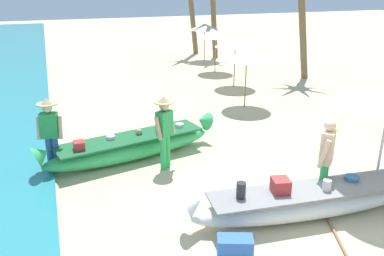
{
  "coord_description": "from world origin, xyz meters",
  "views": [
    {
      "loc": [
        -3.67,
        -5.69,
        4.07
      ],
      "look_at": [
        -0.83,
        2.35,
        0.9
      ],
      "focal_mm": 37.67,
      "sensor_mm": 36.0,
      "label": 1
    }
  ],
  "objects_px": {
    "boat_white_foreground": "(308,201)",
    "person_vendor_assistant": "(50,130)",
    "person_tourist_customer": "(326,157)",
    "person_vendor_hatted": "(165,128)",
    "boat_green_midground": "(131,147)",
    "cooler_box": "(235,247)",
    "paddle": "(347,256)"
  },
  "relations": [
    {
      "from": "boat_green_midground",
      "to": "person_tourist_customer",
      "type": "relative_size",
      "value": 2.65
    },
    {
      "from": "person_tourist_customer",
      "to": "paddle",
      "type": "distance_m",
      "value": 1.9
    },
    {
      "from": "person_vendor_assistant",
      "to": "person_vendor_hatted",
      "type": "bearing_deg",
      "value": -17.07
    },
    {
      "from": "boat_white_foreground",
      "to": "person_vendor_hatted",
      "type": "bearing_deg",
      "value": 124.28
    },
    {
      "from": "person_tourist_customer",
      "to": "person_vendor_assistant",
      "type": "distance_m",
      "value": 5.77
    },
    {
      "from": "cooler_box",
      "to": "paddle",
      "type": "relative_size",
      "value": 0.32
    },
    {
      "from": "boat_white_foreground",
      "to": "cooler_box",
      "type": "height_order",
      "value": "boat_white_foreground"
    },
    {
      "from": "person_vendor_hatted",
      "to": "person_tourist_customer",
      "type": "relative_size",
      "value": 1.0
    },
    {
      "from": "boat_white_foreground",
      "to": "paddle",
      "type": "xyz_separation_m",
      "value": [
        -0.1,
        -1.21,
        -0.28
      ]
    },
    {
      "from": "boat_white_foreground",
      "to": "person_vendor_assistant",
      "type": "xyz_separation_m",
      "value": [
        -4.28,
        3.51,
        0.67
      ]
    },
    {
      "from": "person_vendor_assistant",
      "to": "boat_green_midground",
      "type": "bearing_deg",
      "value": 0.71
    },
    {
      "from": "boat_green_midground",
      "to": "person_vendor_assistant",
      "type": "relative_size",
      "value": 2.66
    },
    {
      "from": "person_vendor_assistant",
      "to": "paddle",
      "type": "height_order",
      "value": "person_vendor_assistant"
    },
    {
      "from": "boat_white_foreground",
      "to": "person_vendor_hatted",
      "type": "relative_size",
      "value": 2.8
    },
    {
      "from": "person_tourist_customer",
      "to": "person_vendor_assistant",
      "type": "relative_size",
      "value": 1.01
    },
    {
      "from": "boat_green_midground",
      "to": "paddle",
      "type": "relative_size",
      "value": 2.56
    },
    {
      "from": "person_vendor_hatted",
      "to": "person_vendor_assistant",
      "type": "xyz_separation_m",
      "value": [
        -2.39,
        0.73,
        -0.01
      ]
    },
    {
      "from": "cooler_box",
      "to": "paddle",
      "type": "bearing_deg",
      "value": -0.32
    },
    {
      "from": "person_vendor_assistant",
      "to": "cooler_box",
      "type": "relative_size",
      "value": 3.05
    },
    {
      "from": "person_tourist_customer",
      "to": "paddle",
      "type": "relative_size",
      "value": 0.97
    },
    {
      "from": "person_vendor_hatted",
      "to": "paddle",
      "type": "relative_size",
      "value": 0.97
    },
    {
      "from": "boat_green_midground",
      "to": "person_vendor_assistant",
      "type": "height_order",
      "value": "person_vendor_assistant"
    },
    {
      "from": "boat_white_foreground",
      "to": "cooler_box",
      "type": "bearing_deg",
      "value": -161.57
    },
    {
      "from": "paddle",
      "to": "cooler_box",
      "type": "bearing_deg",
      "value": 158.68
    },
    {
      "from": "boat_green_midground",
      "to": "person_vendor_hatted",
      "type": "xyz_separation_m",
      "value": [
        0.63,
        -0.76,
        0.67
      ]
    },
    {
      "from": "boat_white_foreground",
      "to": "person_tourist_customer",
      "type": "relative_size",
      "value": 2.79
    },
    {
      "from": "boat_green_midground",
      "to": "cooler_box",
      "type": "height_order",
      "value": "boat_green_midground"
    },
    {
      "from": "boat_white_foreground",
      "to": "boat_green_midground",
      "type": "bearing_deg",
      "value": 125.48
    },
    {
      "from": "boat_green_midground",
      "to": "person_vendor_assistant",
      "type": "distance_m",
      "value": 1.89
    },
    {
      "from": "boat_green_midground",
      "to": "paddle",
      "type": "xyz_separation_m",
      "value": [
        2.41,
        -4.74,
        -0.28
      ]
    },
    {
      "from": "boat_white_foreground",
      "to": "person_vendor_assistant",
      "type": "relative_size",
      "value": 2.81
    },
    {
      "from": "boat_white_foreground",
      "to": "person_vendor_assistant",
      "type": "distance_m",
      "value": 5.58
    }
  ]
}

